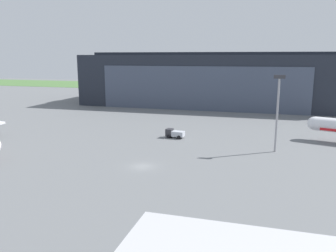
{
  "coord_description": "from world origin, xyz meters",
  "views": [
    {
      "loc": [
        21.94,
        -58.88,
        20.75
      ],
      "look_at": [
        1.52,
        12.62,
        5.54
      ],
      "focal_mm": 36.48,
      "sensor_mm": 36.0,
      "label": 1
    }
  ],
  "objects": [
    {
      "name": "grass_field_strip",
      "position": [
        0.0,
        173.3,
        0.04
      ],
      "size": [
        440.0,
        56.0,
        0.08
      ],
      "primitive_type": "cube",
      "color": "#4C733C",
      "rests_on": "ground_plane"
    },
    {
      "name": "apron_light_mast",
      "position": [
        24.7,
        17.8,
        10.04
      ],
      "size": [
        2.4,
        0.5,
        16.9
      ],
      "color": "#99999E",
      "rests_on": "ground_plane"
    },
    {
      "name": "maintenance_hangar",
      "position": [
        -2.06,
        91.07,
        10.82
      ],
      "size": [
        105.63,
        41.13,
        22.55
      ],
      "color": "#232833",
      "rests_on": "ground_plane"
    },
    {
      "name": "ground_plane",
      "position": [
        0.0,
        0.0,
        0.0
      ],
      "size": [
        440.0,
        440.0,
        0.0
      ],
      "primitive_type": "plane",
      "color": "slate"
    },
    {
      "name": "ops_van",
      "position": [
        -0.09,
        24.45,
        1.19
      ],
      "size": [
        4.91,
        2.84,
        2.27
      ],
      "color": "#2D2D33",
      "rests_on": "ground_plane"
    }
  ]
}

